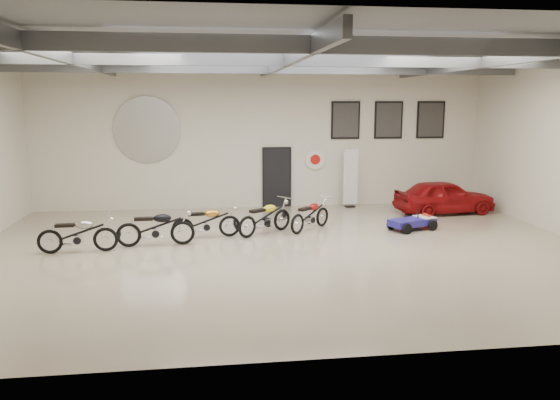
{
  "coord_description": "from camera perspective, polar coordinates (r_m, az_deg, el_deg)",
  "views": [
    {
      "loc": [
        -1.9,
        -13.37,
        3.75
      ],
      "look_at": [
        0.0,
        1.2,
        1.1
      ],
      "focal_mm": 35.0,
      "sensor_mm": 36.0,
      "label": 1
    }
  ],
  "objects": [
    {
      "name": "ceiling",
      "position": [
        13.57,
        0.68,
        15.51
      ],
      "size": [
        16.0,
        12.0,
        0.01
      ],
      "primitive_type": "cube",
      "color": "slate",
      "rests_on": "back_wall"
    },
    {
      "name": "back_wall",
      "position": [
        19.51,
        -1.83,
        6.54
      ],
      "size": [
        16.0,
        0.02,
        5.0
      ],
      "primitive_type": "cube",
      "color": "beige",
      "rests_on": "floor"
    },
    {
      "name": "go_kart",
      "position": [
        16.73,
        14.03,
        -1.93
      ],
      "size": [
        1.92,
        1.36,
        0.63
      ],
      "primitive_type": null,
      "rotation": [
        0.0,
        0.0,
        0.37
      ],
      "color": "navy",
      "rests_on": "floor"
    },
    {
      "name": "poster_right",
      "position": [
        20.97,
        15.46,
        8.08
      ],
      "size": [
        1.05,
        0.08,
        1.35
      ],
      "primitive_type": null,
      "color": "black",
      "rests_on": "back_wall"
    },
    {
      "name": "logo_plaque",
      "position": [
        19.46,
        -13.72,
        7.13
      ],
      "size": [
        2.3,
        0.06,
        1.16
      ],
      "primitive_type": null,
      "color": "silver",
      "rests_on": "back_wall"
    },
    {
      "name": "motorcycle_yellow",
      "position": [
        15.63,
        -1.58,
        -1.77
      ],
      "size": [
        1.91,
        1.64,
        1.01
      ],
      "primitive_type": null,
      "rotation": [
        0.0,
        0.0,
        0.64
      ],
      "color": "silver",
      "rests_on": "floor"
    },
    {
      "name": "door",
      "position": [
        19.66,
        -0.34,
        2.32
      ],
      "size": [
        0.92,
        0.08,
        2.1
      ],
      "primitive_type": "cube",
      "color": "black",
      "rests_on": "back_wall"
    },
    {
      "name": "motorcycle_black",
      "position": [
        14.71,
        -12.87,
        -2.74
      ],
      "size": [
        2.01,
        0.71,
        1.03
      ],
      "primitive_type": null,
      "rotation": [
        0.0,
        0.0,
        0.05
      ],
      "color": "silver",
      "rests_on": "floor"
    },
    {
      "name": "vintage_car",
      "position": [
        19.35,
        16.79,
        0.34
      ],
      "size": [
        1.7,
        3.5,
        1.15
      ],
      "primitive_type": "imported",
      "rotation": [
        0.0,
        0.0,
        1.67
      ],
      "color": "maroon",
      "rests_on": "floor"
    },
    {
      "name": "banner_stand",
      "position": [
        19.72,
        7.38,
        2.13
      ],
      "size": [
        0.58,
        0.3,
        2.01
      ],
      "primitive_type": null,
      "rotation": [
        0.0,
        0.0,
        0.16
      ],
      "color": "white",
      "rests_on": "floor"
    },
    {
      "name": "motorcycle_gold",
      "position": [
        15.3,
        -7.72,
        -2.19
      ],
      "size": [
        1.93,
        0.82,
        0.97
      ],
      "primitive_type": null,
      "rotation": [
        0.0,
        0.0,
        0.13
      ],
      "color": "silver",
      "rests_on": "floor"
    },
    {
      "name": "motorcycle_silver",
      "position": [
        14.62,
        -20.4,
        -3.28
      ],
      "size": [
        1.94,
        0.68,
        1.0
      ],
      "primitive_type": null,
      "rotation": [
        0.0,
        0.0,
        0.04
      ],
      "color": "silver",
      "rests_on": "floor"
    },
    {
      "name": "poster_mid",
      "position": [
        20.41,
        11.27,
        8.2
      ],
      "size": [
        1.05,
        0.08,
        1.35
      ],
      "primitive_type": null,
      "color": "black",
      "rests_on": "back_wall"
    },
    {
      "name": "floor",
      "position": [
        14.02,
        0.64,
        -5.29
      ],
      "size": [
        16.0,
        12.0,
        0.01
      ],
      "primitive_type": "cube",
      "color": "tan",
      "rests_on": "ground"
    },
    {
      "name": "poster_left",
      "position": [
        19.96,
        6.87,
        8.28
      ],
      "size": [
        1.05,
        0.08,
        1.35
      ],
      "primitive_type": null,
      "color": "black",
      "rests_on": "back_wall"
    },
    {
      "name": "oil_sign",
      "position": [
        19.8,
        3.69,
        4.25
      ],
      "size": [
        0.72,
        0.1,
        0.72
      ],
      "primitive_type": null,
      "color": "white",
      "rests_on": "back_wall"
    },
    {
      "name": "motorcycle_red",
      "position": [
        16.12,
        3.18,
        -1.52
      ],
      "size": [
        1.7,
        1.68,
        0.95
      ],
      "primitive_type": null,
      "rotation": [
        0.0,
        0.0,
        0.77
      ],
      "color": "silver",
      "rests_on": "floor"
    },
    {
      "name": "ceiling_beams",
      "position": [
        13.55,
        0.68,
        14.46
      ],
      "size": [
        15.8,
        11.8,
        0.32
      ],
      "primitive_type": null,
      "color": "#595B60",
      "rests_on": "ceiling"
    }
  ]
}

